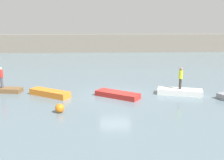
% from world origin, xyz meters
% --- Properties ---
extents(ground_plane, '(120.00, 120.00, 0.00)m').
position_xyz_m(ground_plane, '(0.00, 0.00, 0.00)').
color(ground_plane, slate).
extents(embankment_wall, '(80.00, 1.20, 3.29)m').
position_xyz_m(embankment_wall, '(0.00, 28.66, 1.65)').
color(embankment_wall, gray).
rests_on(embankment_wall, ground_plane).
extents(rowboat_brown, '(3.44, 1.53, 0.37)m').
position_xyz_m(rowboat_brown, '(-9.62, 1.50, 0.18)').
color(rowboat_brown, brown).
rests_on(rowboat_brown, ground_plane).
extents(rowboat_orange, '(3.57, 2.75, 0.49)m').
position_xyz_m(rowboat_orange, '(-5.35, 0.07, 0.24)').
color(rowboat_orange, orange).
rests_on(rowboat_orange, ground_plane).
extents(rowboat_red, '(3.67, 3.00, 0.42)m').
position_xyz_m(rowboat_red, '(0.15, -0.48, 0.21)').
color(rowboat_red, red).
rests_on(rowboat_red, ground_plane).
extents(rowboat_white, '(3.78, 2.12, 0.48)m').
position_xyz_m(rowboat_white, '(5.36, 0.00, 0.24)').
color(rowboat_white, white).
rests_on(rowboat_white, ground_plane).
extents(person_red_shirt, '(0.32, 0.32, 1.79)m').
position_xyz_m(person_red_shirt, '(-9.62, 1.50, 1.38)').
color(person_red_shirt, '#4C4C56').
rests_on(person_red_shirt, rowboat_brown).
extents(person_hiviz_shirt, '(0.32, 0.32, 1.81)m').
position_xyz_m(person_hiviz_shirt, '(5.36, 0.00, 1.49)').
color(person_hiviz_shirt, '#38332D').
rests_on(person_hiviz_shirt, rowboat_white).
extents(mooring_buoy, '(0.62, 0.62, 0.62)m').
position_xyz_m(mooring_buoy, '(-3.98, -3.97, 0.31)').
color(mooring_buoy, orange).
rests_on(mooring_buoy, ground_plane).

